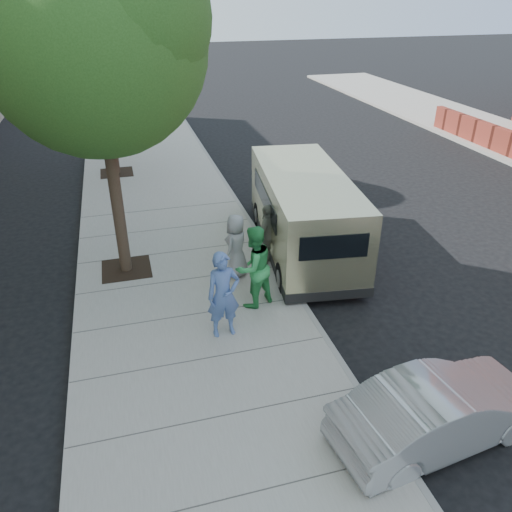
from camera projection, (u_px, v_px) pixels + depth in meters
name	position (u px, v px, depth m)	size (l,w,h in m)	color
ground	(239.00, 313.00, 11.07)	(120.00, 120.00, 0.00)	black
sidewalk	(194.00, 317.00, 10.80)	(5.00, 60.00, 0.15)	gray
curb_face	(300.00, 300.00, 11.38)	(0.12, 60.00, 0.16)	gray
tree_near	(95.00, 34.00, 9.93)	(4.62, 4.60, 7.53)	black
tree_far	(99.00, 37.00, 16.68)	(3.92, 3.80, 6.49)	black
parking_meter	(293.00, 263.00, 10.90)	(0.27, 0.14, 1.26)	gray
van	(303.00, 211.00, 13.12)	(2.68, 6.14, 2.21)	beige
sedan	(440.00, 411.00, 7.74)	(1.23, 3.54, 1.17)	#9D9FA3
person_officer	(223.00, 295.00, 9.76)	(0.67, 0.44, 1.83)	#506DAB
person_green_shirt	(254.00, 267.00, 10.68)	(0.91, 0.71, 1.87)	green
person_gray_shirt	(236.00, 246.00, 11.87)	(0.77, 0.50, 1.58)	gray
person_striped_polo	(268.00, 234.00, 12.42)	(0.93, 0.39, 1.58)	gray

